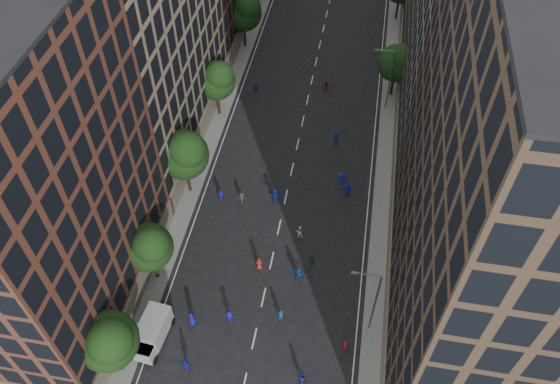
{
  "coord_description": "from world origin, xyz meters",
  "views": [
    {
      "loc": [
        6.51,
        -13.93,
        47.89
      ],
      "look_at": [
        -0.5,
        25.89,
        2.0
      ],
      "focal_mm": 35.0,
      "sensor_mm": 36.0,
      "label": 1
    }
  ],
  "objects_px": {
    "cargo_van": "(152,332)",
    "skater_2": "(302,377)",
    "skater_0": "(192,319)",
    "streetlamp_far": "(389,77)",
    "streetlamp_near": "(373,300)",
    "skater_1": "(281,315)"
  },
  "relations": [
    {
      "from": "cargo_van",
      "to": "skater_2",
      "type": "xyz_separation_m",
      "value": [
        14.29,
        -1.6,
        -0.63
      ]
    },
    {
      "from": "skater_0",
      "to": "skater_2",
      "type": "relative_size",
      "value": 1.17
    },
    {
      "from": "skater_0",
      "to": "streetlamp_far",
      "type": "bearing_deg",
      "value": -93.47
    },
    {
      "from": "streetlamp_near",
      "to": "skater_0",
      "type": "distance_m",
      "value": 17.24
    },
    {
      "from": "skater_1",
      "to": "streetlamp_near",
      "type": "bearing_deg",
      "value": 167.77
    },
    {
      "from": "streetlamp_near",
      "to": "cargo_van",
      "type": "height_order",
      "value": "streetlamp_near"
    },
    {
      "from": "cargo_van",
      "to": "skater_1",
      "type": "bearing_deg",
      "value": 25.29
    },
    {
      "from": "skater_0",
      "to": "skater_1",
      "type": "height_order",
      "value": "skater_0"
    },
    {
      "from": "skater_1",
      "to": "skater_2",
      "type": "height_order",
      "value": "skater_1"
    },
    {
      "from": "streetlamp_far",
      "to": "streetlamp_near",
      "type": "bearing_deg",
      "value": -90.0
    },
    {
      "from": "skater_0",
      "to": "skater_1",
      "type": "bearing_deg",
      "value": -145.56
    },
    {
      "from": "streetlamp_near",
      "to": "skater_0",
      "type": "bearing_deg",
      "value": -171.33
    },
    {
      "from": "streetlamp_near",
      "to": "skater_2",
      "type": "distance_m",
      "value": 9.37
    },
    {
      "from": "streetlamp_near",
      "to": "cargo_van",
      "type": "xyz_separation_m",
      "value": [
        -19.66,
        -4.7,
        -3.77
      ]
    },
    {
      "from": "streetlamp_near",
      "to": "skater_1",
      "type": "height_order",
      "value": "streetlamp_near"
    },
    {
      "from": "cargo_van",
      "to": "skater_1",
      "type": "xyz_separation_m",
      "value": [
        11.42,
        4.09,
        -0.61
      ]
    },
    {
      "from": "streetlamp_near",
      "to": "streetlamp_far",
      "type": "xyz_separation_m",
      "value": [
        0.0,
        33.0,
        0.0
      ]
    },
    {
      "from": "skater_1",
      "to": "skater_2",
      "type": "distance_m",
      "value": 6.37
    },
    {
      "from": "skater_2",
      "to": "skater_0",
      "type": "bearing_deg",
      "value": -34.85
    },
    {
      "from": "cargo_van",
      "to": "skater_0",
      "type": "xyz_separation_m",
      "value": [
        3.14,
        2.18,
        -0.5
      ]
    },
    {
      "from": "streetlamp_far",
      "to": "skater_2",
      "type": "bearing_deg",
      "value": -97.78
    },
    {
      "from": "streetlamp_far",
      "to": "skater_1",
      "type": "bearing_deg",
      "value": -103.77
    }
  ]
}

